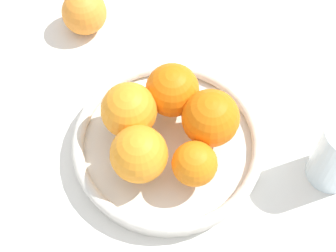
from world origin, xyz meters
TOP-DOWN VIEW (x-y plane):
  - ground_plane at (0.00, 0.00)m, footprint 4.00×4.00m
  - fruit_bowl at (0.00, 0.00)m, footprint 0.29×0.29m
  - orange_pile at (-0.00, -0.00)m, footprint 0.19×0.20m
  - stray_orange at (-0.27, -0.09)m, footprint 0.08×0.08m

SIDE VIEW (x-z plane):
  - ground_plane at x=0.00m, z-range 0.00..0.00m
  - fruit_bowl at x=0.00m, z-range 0.00..0.04m
  - stray_orange at x=-0.27m, z-range 0.00..0.08m
  - orange_pile at x=0.00m, z-range 0.04..0.12m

